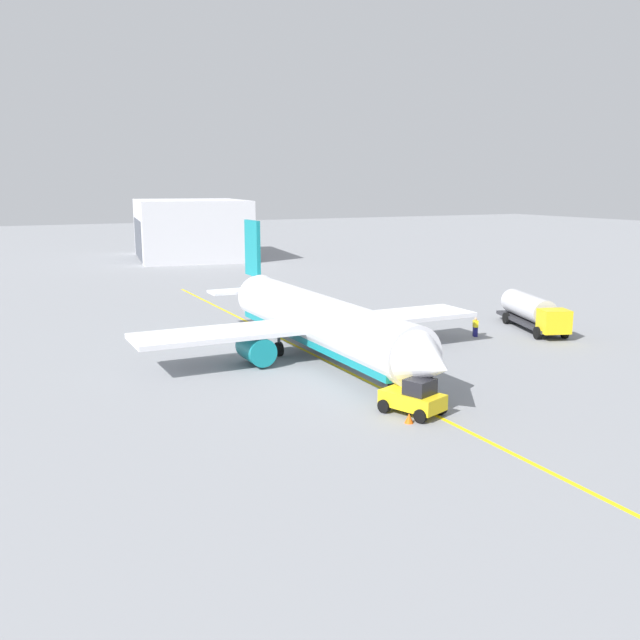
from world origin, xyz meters
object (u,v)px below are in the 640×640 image
Objects in this scene: refueling_worker at (475,327)px; airplane at (317,322)px; fuel_tanker at (533,311)px; safety_cone_nose at (409,418)px; pushback_tug at (414,397)px.

airplane is at bearing -88.85° from refueling_worker.
refueling_worker is at bearing 91.15° from airplane.
refueling_worker is (-0.03, -6.55, -0.91)m from fuel_tanker.
refueling_worker reaches higher than safety_cone_nose.
safety_cone_nose is at bearing -7.53° from airplane.
pushback_tug is (14.80, -1.01, -1.78)m from airplane.
pushback_tug is 22.54m from refueling_worker.
pushback_tug is 1.78m from safety_cone_nose.
pushback_tug is (15.08, -23.27, -0.72)m from fuel_tanker.
airplane is 15.84m from refueling_worker.
safety_cone_nose is (1.18, -1.11, -0.72)m from pushback_tug.
fuel_tanker is 6.61m from refueling_worker.
fuel_tanker is 6.41× the size of refueling_worker.
safety_cone_nose is (15.99, -2.11, -2.51)m from airplane.
refueling_worker is 3.01× the size of safety_cone_nose.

